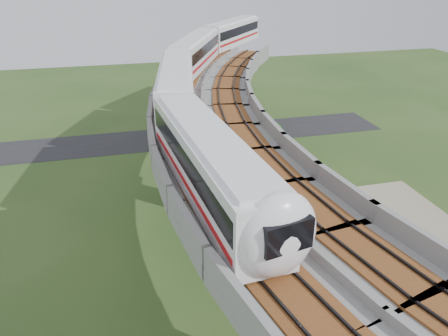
{
  "coord_description": "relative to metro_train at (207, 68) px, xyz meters",
  "views": [
    {
      "loc": [
        -6.25,
        -25.35,
        21.7
      ],
      "look_at": [
        1.1,
        3.69,
        7.5
      ],
      "focal_mm": 35.0,
      "sensor_mm": 36.0,
      "label": 1
    }
  ],
  "objects": [
    {
      "name": "car_dark",
      "position": [
        9.52,
        -10.48,
        -11.58
      ],
      "size": [
        5.11,
        3.93,
        1.38
      ],
      "primitive_type": "imported",
      "rotation": [
        0.0,
        0.0,
        2.06
      ],
      "color": "black",
      "rests_on": "dirt_lot"
    },
    {
      "name": "tree_1",
      "position": [
        5.54,
        -0.84,
        -10.18
      ],
      "size": [
        2.47,
        2.47,
        3.19
      ],
      "color": "#382314",
      "rests_on": "ground"
    },
    {
      "name": "tree_2",
      "position": [
        5.4,
        -6.34,
        -10.1
      ],
      "size": [
        1.99,
        1.99,
        3.06
      ],
      "color": "#382314",
      "rests_on": "ground"
    },
    {
      "name": "car_white",
      "position": [
        10.38,
        -20.89,
        -11.75
      ],
      "size": [
        1.82,
        3.21,
        1.03
      ],
      "primitive_type": "imported",
      "rotation": [
        0.0,
        0.0,
        0.21
      ],
      "color": "white",
      "rests_on": "dirt_lot"
    },
    {
      "name": "asphalt_road",
      "position": [
        -2.62,
        13.69,
        -12.29
      ],
      "size": [
        60.0,
        8.0,
        0.03
      ],
      "primitive_type": "cube",
      "color": "#232326",
      "rests_on": "ground"
    },
    {
      "name": "tree_0",
      "position": [
        9.57,
        7.06,
        -9.99
      ],
      "size": [
        3.04,
        3.04,
        3.62
      ],
      "color": "#382314",
      "rests_on": "ground"
    },
    {
      "name": "ground",
      "position": [
        -2.62,
        -16.31,
        -12.31
      ],
      "size": [
        160.0,
        160.0,
        0.0
      ],
      "primitive_type": "plane",
      "color": "#2B481D",
      "rests_on": "ground"
    },
    {
      "name": "tree_3",
      "position": [
        4.04,
        -14.15,
        -9.79
      ],
      "size": [
        3.14,
        3.14,
        3.86
      ],
      "color": "#382314",
      "rests_on": "ground"
    },
    {
      "name": "metro_train",
      "position": [
        0.0,
        0.0,
        0.0
      ],
      "size": [
        20.77,
        58.93,
        3.64
      ],
      "color": "white",
      "rests_on": "ground"
    },
    {
      "name": "car_red",
      "position": [
        10.68,
        -20.57,
        -11.63
      ],
      "size": [
        4.1,
        2.6,
        1.27
      ],
      "primitive_type": "imported",
      "rotation": [
        0.0,
        0.0,
        -1.22
      ],
      "color": "#9D0E15",
      "rests_on": "dirt_lot"
    },
    {
      "name": "dirt_lot",
      "position": [
        11.38,
        -18.31,
        -12.29
      ],
      "size": [
        18.0,
        26.0,
        0.04
      ],
      "primitive_type": "cube",
      "color": "gray",
      "rests_on": "ground"
    },
    {
      "name": "tree_4",
      "position": [
        4.46,
        -20.98,
        -10.34
      ],
      "size": [
        2.09,
        2.09,
        2.86
      ],
      "color": "#382314",
      "rests_on": "ground"
    },
    {
      "name": "viaduct",
      "position": [
        1.22,
        -16.31,
        -3.26
      ],
      "size": [
        19.58,
        73.98,
        11.4
      ],
      "color": "#99968E",
      "rests_on": "ground"
    },
    {
      "name": "fence",
      "position": [
        7.13,
        -16.31,
        -11.56
      ],
      "size": [
        3.87,
        38.73,
        1.5
      ],
      "color": "#2D382D",
      "rests_on": "ground"
    }
  ]
}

